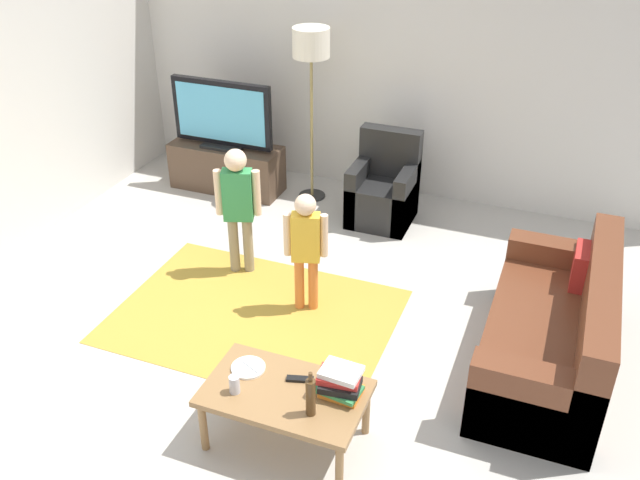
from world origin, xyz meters
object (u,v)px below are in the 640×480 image
(tv, at_px, (222,115))
(child_near_tv, at_px, (238,200))
(floor_lamp, at_px, (311,52))
(tv_remote, at_px, (300,379))
(bottle, at_px, (311,397))
(soda_can, at_px, (234,384))
(coffee_table, at_px, (285,397))
(tv_stand, at_px, (227,168))
(armchair, at_px, (384,192))
(child_center, at_px, (306,242))
(plate, at_px, (248,368))
(couch, at_px, (558,336))
(book_stack, at_px, (340,382))

(tv, xyz_separation_m, child_near_tv, (0.89, -1.39, -0.15))
(floor_lamp, bearing_deg, tv_remote, -69.29)
(floor_lamp, relative_size, tv_remote, 10.47)
(bottle, bearing_deg, floor_lamp, 111.87)
(tv, relative_size, child_near_tv, 0.95)
(floor_lamp, relative_size, soda_can, 14.83)
(floor_lamp, bearing_deg, child_near_tv, -91.37)
(coffee_table, xyz_separation_m, soda_can, (-0.28, -0.12, 0.11))
(tv_stand, height_order, armchair, armchair)
(floor_lamp, bearing_deg, child_center, -69.35)
(tv_stand, xyz_separation_m, child_near_tv, (0.89, -1.41, 0.45))
(plate, bearing_deg, tv_remote, 3.27)
(couch, height_order, floor_lamp, floor_lamp)
(tv, distance_m, armchair, 1.86)
(floor_lamp, xyz_separation_m, plate, (0.84, -3.16, -1.12))
(coffee_table, distance_m, plate, 0.32)
(couch, distance_m, tv_remote, 1.91)
(child_center, bearing_deg, couch, -1.21)
(book_stack, xyz_separation_m, plate, (-0.62, -0.00, -0.08))
(couch, height_order, bottle, couch)
(armchair, xyz_separation_m, plate, (-0.01, -2.97, 0.13))
(floor_lamp, distance_m, soda_can, 3.64)
(child_center, relative_size, bottle, 3.31)
(floor_lamp, bearing_deg, armchair, -12.73)
(child_center, xyz_separation_m, bottle, (0.65, -1.50, -0.07))
(book_stack, bearing_deg, coffee_table, -162.77)
(floor_lamp, relative_size, child_center, 1.72)
(armchair, height_order, book_stack, armchair)
(tv, height_order, child_center, tv)
(armchair, distance_m, floor_lamp, 1.52)
(tv_stand, relative_size, soda_can, 10.00)
(floor_lamp, distance_m, child_center, 2.21)
(armchair, relative_size, floor_lamp, 0.51)
(tv, distance_m, tv_remote, 3.66)
(tv, relative_size, book_stack, 3.82)
(coffee_table, relative_size, tv_remote, 5.88)
(armchair, xyz_separation_m, tv_remote, (0.34, -2.95, 0.13))
(tv_stand, height_order, floor_lamp, floor_lamp)
(child_center, height_order, soda_can, child_center)
(armchair, height_order, coffee_table, armchair)
(tv_stand, xyz_separation_m, soda_can, (1.78, -3.22, 0.24))
(child_near_tv, bearing_deg, child_center, -22.83)
(child_center, relative_size, book_stack, 3.58)
(couch, relative_size, armchair, 2.00)
(child_near_tv, distance_m, tv_remote, 2.01)
(book_stack, height_order, plate, book_stack)
(tv_stand, distance_m, tv_remote, 3.66)
(coffee_table, bearing_deg, tv, 123.78)
(tv_stand, distance_m, tv, 0.60)
(tv, xyz_separation_m, armchair, (1.77, -0.02, -0.55))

